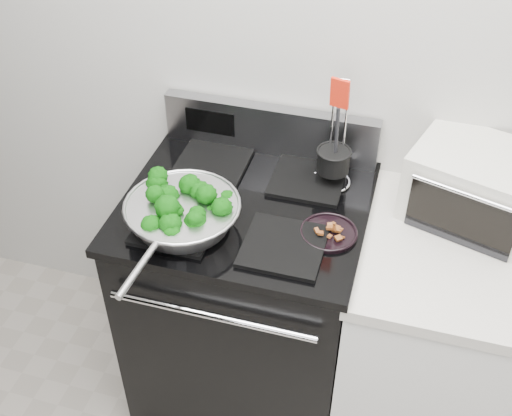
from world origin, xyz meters
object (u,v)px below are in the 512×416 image
(bacon_plate, at_px, (329,230))
(toaster_oven, at_px, (479,186))
(gas_range, at_px, (247,298))
(skillet, at_px, (182,213))
(utensil_holder, at_px, (333,166))

(bacon_plate, xyz_separation_m, toaster_oven, (0.42, 0.25, 0.07))
(gas_range, xyz_separation_m, skillet, (-0.15, -0.17, 0.52))
(gas_range, distance_m, skillet, 0.56)
(bacon_plate, height_order, utensil_holder, utensil_holder)
(gas_range, height_order, bacon_plate, gas_range)
(bacon_plate, relative_size, utensil_holder, 0.44)
(skillet, relative_size, utensil_holder, 1.43)
(gas_range, relative_size, utensil_holder, 2.83)
(bacon_plate, bearing_deg, utensil_holder, 98.91)
(skillet, distance_m, bacon_plate, 0.45)
(skillet, bearing_deg, utensil_holder, 44.73)
(skillet, xyz_separation_m, toaster_oven, (0.86, 0.34, 0.03))
(gas_range, bearing_deg, bacon_plate, -15.25)
(skillet, bearing_deg, gas_range, 51.98)
(gas_range, distance_m, toaster_oven, 0.91)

